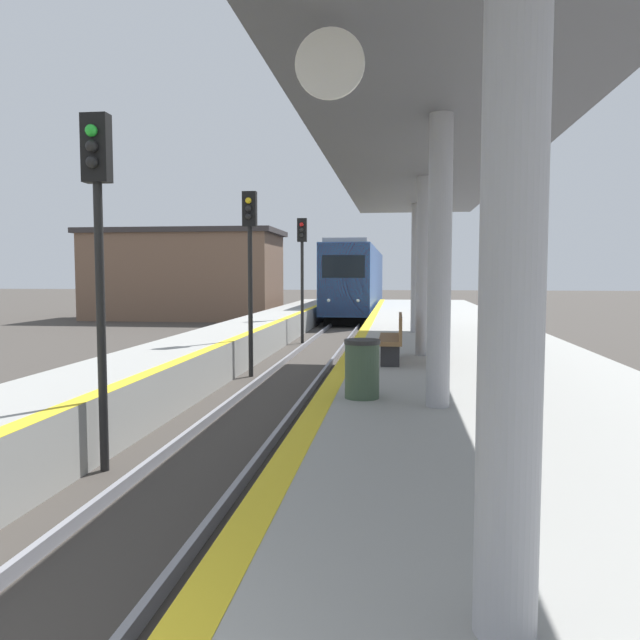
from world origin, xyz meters
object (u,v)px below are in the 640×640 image
object	(u,v)px
train	(358,280)
signal_far	(302,257)
trash_bin	(362,369)
signal_mid	(250,249)
signal_near	(98,226)
bench	(394,336)

from	to	relation	value
train	signal_far	distance (m)	18.45
train	trash_bin	distance (m)	33.70
trash_bin	signal_mid	bearing A→B (deg)	114.60
signal_far	trash_bin	world-z (taller)	signal_far
signal_near	signal_far	distance (m)	15.87
train	signal_near	xyz separation A→B (m)	(-1.33, -34.26, 1.07)
trash_bin	bench	bearing A→B (deg)	83.55
bench	signal_near	bearing A→B (deg)	-132.14
signal_near	bench	xyz separation A→B (m)	(3.93, 4.34, -1.88)
signal_mid	bench	distance (m)	5.53
signal_mid	trash_bin	distance (m)	8.26
train	signal_mid	world-z (taller)	signal_mid
signal_near	trash_bin	world-z (taller)	signal_near
train	signal_mid	distance (m)	26.37
signal_far	trash_bin	distance (m)	15.69
bench	signal_mid	bearing A→B (deg)	136.30
signal_far	trash_bin	size ratio (longest dim) A/B	5.89
signal_near	signal_mid	size ratio (longest dim) A/B	1.00
trash_bin	bench	world-z (taller)	bench
signal_far	bench	distance (m)	12.23
train	signal_far	xyz separation A→B (m)	(-1.02, -18.39, 1.07)
signal_far	signal_near	bearing A→B (deg)	-91.13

